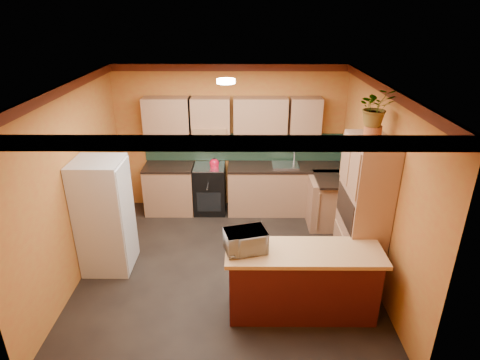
% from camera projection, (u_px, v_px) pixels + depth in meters
% --- Properties ---
extents(room_shell, '(4.24, 4.24, 2.72)m').
position_uv_depth(room_shell, '(227.00, 127.00, 5.50)').
color(room_shell, black).
rests_on(room_shell, ground).
extents(base_cabinets_back, '(3.65, 0.60, 0.88)m').
position_uv_depth(base_cabinets_back, '(243.00, 190.00, 7.55)').
color(base_cabinets_back, tan).
rests_on(base_cabinets_back, ground).
extents(countertop_back, '(3.65, 0.62, 0.04)m').
position_uv_depth(countertop_back, '(243.00, 167.00, 7.36)').
color(countertop_back, black).
rests_on(countertop_back, base_cabinets_back).
extents(stove, '(0.58, 0.58, 0.91)m').
position_uv_depth(stove, '(210.00, 189.00, 7.54)').
color(stove, black).
rests_on(stove, ground).
extents(kettle, '(0.19, 0.19, 0.18)m').
position_uv_depth(kettle, '(214.00, 163.00, 7.28)').
color(kettle, red).
rests_on(kettle, stove).
extents(sink, '(0.48, 0.40, 0.03)m').
position_uv_depth(sink, '(285.00, 165.00, 7.34)').
color(sink, silver).
rests_on(sink, countertop_back).
extents(base_cabinets_right, '(0.60, 0.80, 0.88)m').
position_uv_depth(base_cabinets_right, '(332.00, 203.00, 7.02)').
color(base_cabinets_right, tan).
rests_on(base_cabinets_right, ground).
extents(countertop_right, '(0.62, 0.80, 0.04)m').
position_uv_depth(countertop_right, '(334.00, 179.00, 6.84)').
color(countertop_right, black).
rests_on(countertop_right, base_cabinets_right).
extents(fridge, '(0.68, 0.66, 1.70)m').
position_uv_depth(fridge, '(104.00, 216.00, 5.75)').
color(fridge, silver).
rests_on(fridge, ground).
extents(pantry, '(0.48, 0.90, 2.10)m').
position_uv_depth(pantry, '(362.00, 214.00, 5.39)').
color(pantry, tan).
rests_on(pantry, ground).
extents(fern_pot, '(0.22, 0.22, 0.16)m').
position_uv_depth(fern_pot, '(372.00, 132.00, 4.98)').
color(fern_pot, brown).
rests_on(fern_pot, pantry).
extents(fern, '(0.45, 0.39, 0.47)m').
position_uv_depth(fern, '(376.00, 107.00, 4.85)').
color(fern, tan).
rests_on(fern, fern_pot).
extents(breakfast_bar, '(1.80, 0.55, 0.88)m').
position_uv_depth(breakfast_bar, '(302.00, 284.00, 5.00)').
color(breakfast_bar, '#44120F').
rests_on(breakfast_bar, ground).
extents(bar_top, '(1.90, 0.65, 0.05)m').
position_uv_depth(bar_top, '(304.00, 252.00, 4.81)').
color(bar_top, tan).
rests_on(bar_top, breakfast_bar).
extents(microwave, '(0.55, 0.44, 0.27)m').
position_uv_depth(microwave, '(245.00, 241.00, 4.75)').
color(microwave, silver).
rests_on(microwave, bar_top).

